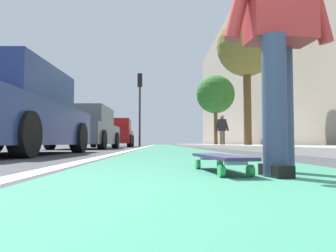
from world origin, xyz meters
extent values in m
plane|color=#38383D|center=(10.00, 0.00, 0.00)|extent=(80.00, 80.00, 0.00)
cube|color=#2D7256|center=(24.00, 0.00, 0.00)|extent=(56.00, 2.00, 0.00)
cube|color=silver|center=(20.00, 1.15, 0.00)|extent=(52.00, 0.16, 0.01)
cube|color=#9E9B93|center=(18.00, -3.48, 0.07)|extent=(52.00, 3.20, 0.13)
cube|color=gray|center=(22.00, -5.97, 5.51)|extent=(40.00, 1.20, 11.02)
cylinder|color=green|center=(1.50, 0.06, 0.04)|extent=(0.07, 0.04, 0.07)
cylinder|color=green|center=(1.51, -0.11, 0.04)|extent=(0.07, 0.04, 0.07)
cylinder|color=green|center=(0.90, -0.01, 0.04)|extent=(0.07, 0.04, 0.07)
cylinder|color=green|center=(0.92, -0.17, 0.04)|extent=(0.07, 0.04, 0.07)
cube|color=silver|center=(1.51, -0.03, 0.08)|extent=(0.07, 0.13, 0.02)
cube|color=silver|center=(0.91, -0.09, 0.08)|extent=(0.07, 0.13, 0.02)
cube|color=#33284C|center=(1.21, -0.06, 0.10)|extent=(0.86, 0.29, 0.02)
cylinder|color=#384260|center=(0.93, -0.32, 0.41)|extent=(0.14, 0.14, 0.82)
cylinder|color=#384260|center=(1.20, -0.47, 0.41)|extent=(0.14, 0.14, 0.82)
cube|color=black|center=(0.93, -0.32, 0.04)|extent=(0.27, 0.13, 0.07)
cube|color=navy|center=(4.62, 2.94, 0.52)|extent=(4.12, 1.99, 0.70)
cube|color=navy|center=(4.47, 2.95, 1.17)|extent=(2.29, 1.79, 0.60)
cube|color=#4C606B|center=(5.59, 2.91, 1.17)|extent=(0.09, 1.65, 0.51)
cylinder|color=black|center=(5.86, 2.01, 0.31)|extent=(0.62, 0.24, 0.62)
cylinder|color=black|center=(3.34, 2.08, 0.31)|extent=(0.62, 0.24, 0.62)
cube|color=#4C5156|center=(10.71, 2.95, 0.52)|extent=(4.11, 1.87, 0.70)
cube|color=#4C5156|center=(10.56, 2.95, 1.17)|extent=(2.28, 1.67, 0.60)
cube|color=#4C606B|center=(11.68, 2.92, 1.17)|extent=(0.09, 1.53, 0.51)
cylinder|color=black|center=(11.99, 3.73, 0.31)|extent=(0.62, 0.24, 0.62)
cylinder|color=black|center=(11.94, 2.08, 0.31)|extent=(0.62, 0.24, 0.62)
cylinder|color=black|center=(9.49, 3.82, 0.31)|extent=(0.62, 0.24, 0.62)
cylinder|color=black|center=(9.43, 2.17, 0.31)|extent=(0.62, 0.24, 0.62)
cube|color=maroon|center=(16.90, 2.83, 0.54)|extent=(4.13, 2.04, 0.70)
cube|color=maroon|center=(16.75, 2.83, 1.19)|extent=(2.29, 1.82, 0.60)
cube|color=#4C606B|center=(17.86, 2.86, 1.19)|extent=(0.10, 1.67, 0.51)
cylinder|color=black|center=(18.12, 3.78, 0.33)|extent=(0.68, 0.24, 0.67)
cylinder|color=black|center=(18.19, 1.97, 0.33)|extent=(0.68, 0.24, 0.67)
cylinder|color=black|center=(15.60, 3.69, 0.33)|extent=(0.68, 0.24, 0.67)
cylinder|color=black|center=(15.67, 1.89, 0.33)|extent=(0.68, 0.24, 0.67)
cylinder|color=#2D2D2D|center=(18.70, 1.55, 1.82)|extent=(0.12, 0.12, 3.63)
cube|color=black|center=(18.70, 1.55, 4.03)|extent=(0.24, 0.28, 0.80)
sphere|color=#360606|center=(18.83, 1.55, 4.29)|extent=(0.16, 0.16, 0.16)
sphere|color=gold|center=(18.83, 1.55, 4.03)|extent=(0.16, 0.16, 0.16)
sphere|color=black|center=(18.83, 1.55, 3.77)|extent=(0.16, 0.16, 0.16)
cylinder|color=brown|center=(11.62, -3.08, 1.59)|extent=(0.30, 0.30, 3.19)
sphere|color=olive|center=(11.62, -3.08, 4.01)|extent=(2.34, 2.34, 2.34)
cylinder|color=brown|center=(18.83, -3.08, 1.19)|extent=(0.22, 0.22, 2.39)
sphere|color=#2D6B28|center=(18.83, -3.08, 3.21)|extent=(2.35, 2.35, 2.35)
cylinder|color=brown|center=(15.91, -2.98, 0.42)|extent=(0.14, 0.14, 0.83)
cylinder|color=brown|center=(15.64, -2.80, 0.42)|extent=(0.14, 0.14, 0.83)
cube|color=black|center=(15.91, -2.98, 0.04)|extent=(0.26, 0.10, 0.07)
cube|color=black|center=(15.79, -2.88, 1.14)|extent=(0.24, 0.41, 0.61)
cylinder|color=black|center=(15.79, -3.12, 1.14)|extent=(0.09, 0.24, 0.61)
cylinder|color=black|center=(15.79, -2.63, 1.14)|extent=(0.09, 0.24, 0.61)
sphere|color=#936B4C|center=(15.79, -2.88, 1.56)|extent=(0.22, 0.22, 0.22)
camera|label=1|loc=(-0.92, 0.34, 0.19)|focal=34.83mm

